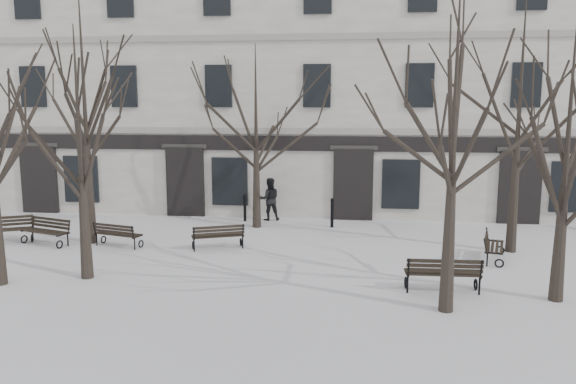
% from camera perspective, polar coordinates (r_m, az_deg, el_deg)
% --- Properties ---
extents(ground, '(100.00, 100.00, 0.00)m').
position_cam_1_polar(ground, '(15.84, -6.39, -8.39)').
color(ground, white).
rests_on(ground, ground).
extents(building, '(40.40, 10.20, 11.40)m').
position_cam_1_polar(building, '(27.90, -0.53, 10.66)').
color(building, silver).
rests_on(building, ground).
extents(tree_1, '(4.71, 4.71, 6.73)m').
position_cam_1_polar(tree_1, '(15.78, -20.50, 6.56)').
color(tree_1, black).
rests_on(tree_1, ground).
extents(tree_2, '(5.04, 5.04, 7.20)m').
position_cam_1_polar(tree_2, '(12.84, 16.57, 7.63)').
color(tree_2, black).
rests_on(tree_2, ground).
extents(tree_3, '(4.61, 4.61, 6.58)m').
position_cam_1_polar(tree_3, '(14.55, 26.62, 5.66)').
color(tree_3, black).
rests_on(tree_3, ground).
extents(tree_4, '(5.99, 5.99, 8.56)m').
position_cam_1_polar(tree_4, '(19.86, -20.07, 10.30)').
color(tree_4, black).
rests_on(tree_4, ground).
extents(tree_5, '(4.82, 4.82, 6.88)m').
position_cam_1_polar(tree_5, '(21.15, -3.29, 7.87)').
color(tree_5, black).
rests_on(tree_5, ground).
extents(tree_6, '(5.62, 5.62, 8.03)m').
position_cam_1_polar(tree_6, '(18.93, 22.54, 9.25)').
color(tree_6, black).
rests_on(tree_6, ground).
extents(bench_0, '(1.85, 1.34, 0.89)m').
position_cam_1_polar(bench_0, '(21.46, -26.82, -3.35)').
color(bench_0, black).
rests_on(bench_0, ground).
extents(bench_1, '(1.72, 1.01, 0.82)m').
position_cam_1_polar(bench_1, '(19.45, -16.97, -4.08)').
color(bench_1, black).
rests_on(bench_1, ground).
extents(bench_2, '(1.88, 0.73, 0.94)m').
position_cam_1_polar(bench_2, '(14.76, 15.46, -7.91)').
color(bench_2, black).
rests_on(bench_2, ground).
extents(bench_3, '(1.84, 1.16, 0.88)m').
position_cam_1_polar(bench_3, '(20.63, -23.31, -3.60)').
color(bench_3, black).
rests_on(bench_3, ground).
extents(bench_4, '(1.75, 1.18, 0.84)m').
position_cam_1_polar(bench_4, '(18.46, -7.12, -4.41)').
color(bench_4, black).
rests_on(bench_4, ground).
extents(bench_5, '(1.00, 1.75, 0.84)m').
position_cam_1_polar(bench_5, '(18.18, 20.05, -5.11)').
color(bench_5, black).
rests_on(bench_5, ground).
extents(bollard_a, '(0.14, 0.14, 1.08)m').
position_cam_1_polar(bollard_a, '(22.70, -4.40, -1.52)').
color(bollard_a, black).
rests_on(bollard_a, ground).
extents(bollard_b, '(0.15, 0.15, 1.13)m').
position_cam_1_polar(bollard_b, '(21.55, 4.50, -2.01)').
color(bollard_b, black).
rests_on(bollard_b, ground).
extents(pedestrian_b, '(0.98, 0.84, 1.73)m').
position_cam_1_polar(pedestrian_b, '(22.94, -1.88, -2.86)').
color(pedestrian_b, black).
rests_on(pedestrian_b, ground).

